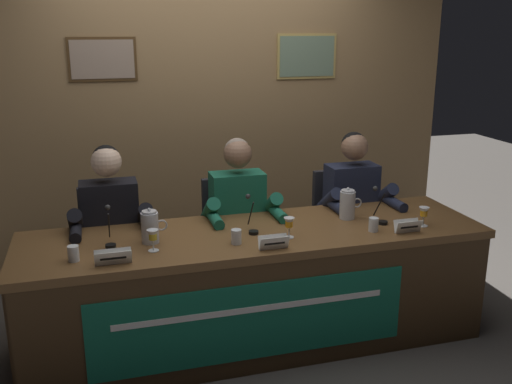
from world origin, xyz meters
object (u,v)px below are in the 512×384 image
chair_left (113,256)px  water_pitcher_right_side (348,204)px  panelist_left (111,227)px  nameplate_left (113,257)px  water_cup_center (236,237)px  microphone_center (252,220)px  juice_glass_center (289,224)px  chair_right (342,233)px  juice_glass_right (424,213)px  microphone_right (380,211)px  microphone_left (110,233)px  chair_center (234,244)px  nameplate_center (274,242)px  nameplate_right (408,226)px  water_cup_left (73,254)px  panelist_right (356,205)px  panelist_center (240,216)px  water_pitcher_left_side (150,227)px  conference_table (260,274)px  juice_glass_left (153,236)px

chair_left → water_pitcher_right_side: 1.62m
panelist_left → nameplate_left: (-0.01, -0.66, 0.06)m
water_cup_center → microphone_center: 0.22m
juice_glass_center → chair_right: bearing=46.8°
juice_glass_right → microphone_right: bearing=147.1°
microphone_left → juice_glass_right: microphone_left is taller
chair_center → panelist_left: bearing=-166.7°
nameplate_center → microphone_center: (-0.04, 0.31, 0.03)m
nameplate_center → microphone_left: bearing=160.1°
nameplate_right → juice_glass_right: bearing=26.9°
water_cup_left → panelist_right: size_ratio=0.07×
panelist_center → panelist_right: bearing=0.0°
nameplate_left → water_pitcher_left_side: 0.35m
panelist_center → water_pitcher_left_side: size_ratio=5.85×
juice_glass_right → nameplate_right: bearing=-153.1°
chair_center → chair_right: same height
conference_table → panelist_right: (0.85, 0.48, 0.22)m
water_pitcher_right_side → juice_glass_left: bearing=-169.9°
microphone_left → water_cup_center: 0.72m
water_cup_left → juice_glass_right: juice_glass_right is taller
nameplate_left → panelist_center: bearing=37.5°
nameplate_left → microphone_left: bearing=90.7°
nameplate_center → panelist_right: size_ratio=0.14×
chair_left → juice_glass_center: chair_left is taller
chair_right → panelist_right: (0.00, -0.20, 0.28)m
chair_left → juice_glass_left: bearing=-74.0°
juice_glass_left → water_cup_center: bearing=-2.3°
chair_center → panelist_center: bearing=-90.0°
panelist_left → water_cup_left: bearing=-111.2°
microphone_center → panelist_right: 0.96m
nameplate_center → water_cup_center: bearing=142.2°
microphone_center → chair_right: size_ratio=0.24×
chair_left → water_pitcher_left_side: (0.21, -0.59, 0.39)m
nameplate_left → panelist_left: bearing=88.7°
water_cup_center → microphone_center: microphone_center is taller
juice_glass_center → panelist_right: panelist_right is taller
nameplate_center → water_pitcher_right_side: water_pitcher_right_side is taller
microphone_right → juice_glass_center: bearing=-170.7°
nameplate_center → water_pitcher_right_side: bearing=31.7°
panelist_left → panelist_right: (1.69, 0.00, 0.00)m
chair_center → water_pitcher_right_side: water_pitcher_right_side is taller
conference_table → chair_left: bearing=140.9°
panelist_left → chair_center: 0.91m
nameplate_left → nameplate_center: 0.88m
chair_right → juice_glass_right: size_ratio=7.26×
panelist_right → nameplate_right: 0.65m
water_pitcher_left_side → water_pitcher_right_side: bearing=4.1°
panelist_center → nameplate_center: 0.69m
chair_center → juice_glass_center: size_ratio=7.26×
nameplate_left → chair_right: (1.71, 0.86, -0.34)m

